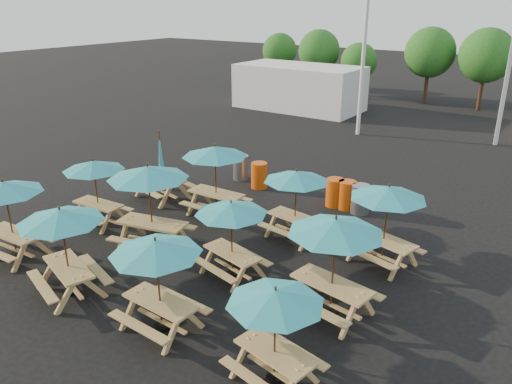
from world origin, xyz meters
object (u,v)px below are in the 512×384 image
Objects in this scene: waste_bin_3 at (335,192)px; picnic_unit_2 at (162,171)px; picnic_unit_8 at (296,180)px; picnic_unit_5 at (215,155)px; waste_bin_0 at (241,167)px; picnic_unit_9 at (275,302)px; waste_bin_4 at (360,199)px; picnic_unit_0 at (5,192)px; picnic_unit_6 at (156,253)px; waste_bin_1 at (259,175)px; waste_bin_2 at (347,195)px; picnic_unit_10 at (335,232)px; picnic_unit_7 at (231,213)px; picnic_unit_4 at (148,177)px; picnic_unit_1 at (94,169)px; picnic_unit_3 at (61,221)px; picnic_unit_11 at (388,197)px.

picnic_unit_2 is at bearing -152.19° from waste_bin_3.
picnic_unit_2 is 5.67m from picnic_unit_8.
picnic_unit_5 reaches higher than picnic_unit_8.
picnic_unit_9 is at bearing -50.53° from waste_bin_0.
picnic_unit_0 is at bearing -128.52° from waste_bin_4.
picnic_unit_6 is at bearing -63.67° from picnic_unit_5.
waste_bin_1 is at bearing -17.77° from waste_bin_0.
picnic_unit_6 is at bearing -92.84° from waste_bin_2.
waste_bin_1 and waste_bin_2 have the same top height.
waste_bin_2 is (3.64, 0.03, 0.00)m from waste_bin_1.
picnic_unit_5 is 6.43m from picnic_unit_10.
picnic_unit_2 is 1.20× the size of picnic_unit_9.
waste_bin_4 is (4.18, -0.07, 0.00)m from waste_bin_1.
picnic_unit_7 is at bearing 21.49° from picnic_unit_0.
picnic_unit_4 reaches higher than picnic_unit_8.
picnic_unit_10 reaches higher than picnic_unit_6.
picnic_unit_5 is 2.42× the size of waste_bin_3.
picnic_unit_2 reaches higher than waste_bin_2.
picnic_unit_1 is at bearing -136.01° from picnic_unit_5.
picnic_unit_1 is 0.87× the size of picnic_unit_10.
waste_bin_3 is at bearing 100.65° from picnic_unit_8.
picnic_unit_9 is (3.00, -2.64, -0.05)m from picnic_unit_7.
picnic_unit_5 is 3.07m from picnic_unit_8.
picnic_unit_4 is 4.22m from picnic_unit_8.
waste_bin_2 is at bearing 97.37° from picnic_unit_7.
picnic_unit_2 is 1.16× the size of picnic_unit_8.
picnic_unit_10 is 2.46× the size of waste_bin_4.
waste_bin_2 is at bearing 0.41° from waste_bin_1.
waste_bin_1 is (-0.35, 8.74, -1.46)m from picnic_unit_3.
picnic_unit_2 is 10.10m from picnic_unit_9.
picnic_unit_7 reaches higher than waste_bin_0.
picnic_unit_6 is 2.21× the size of waste_bin_4.
waste_bin_4 is (-1.83, 5.79, -1.58)m from picnic_unit_10.
waste_bin_3 is at bearing 92.35° from picnic_unit_6.
picnic_unit_10 is at bearing -77.80° from picnic_unit_11.
picnic_unit_0 is 2.29× the size of waste_bin_4.
picnic_unit_0 is 2.29× the size of waste_bin_2.
picnic_unit_0 is 8.63m from picnic_unit_9.
picnic_unit_1 is 8.39m from picnic_unit_10.
picnic_unit_11 is at bearing 62.48° from picnic_unit_3.
picnic_unit_2 is 7.06m from waste_bin_4.
waste_bin_0 is at bearing 147.96° from picnic_unit_10.
picnic_unit_6 is 2.21× the size of waste_bin_0.
picnic_unit_10 is 2.46× the size of waste_bin_2.
picnic_unit_7 is 2.23× the size of waste_bin_3.
picnic_unit_1 is 2.90m from picnic_unit_2.
picnic_unit_3 is at bearing -173.27° from picnic_unit_6.
picnic_unit_5 is at bearing 147.27° from picnic_unit_7.
picnic_unit_7 is 2.85m from picnic_unit_8.
picnic_unit_6 is at bearing -55.21° from picnic_unit_4.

